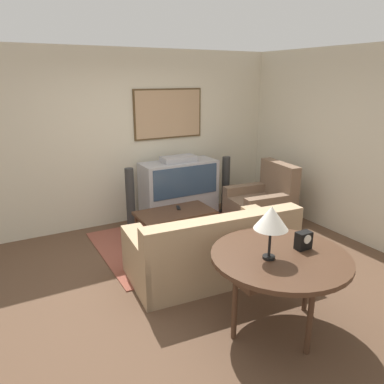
{
  "coord_description": "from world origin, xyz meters",
  "views": [
    {
      "loc": [
        -1.89,
        -3.48,
        2.28
      ],
      "look_at": [
        0.5,
        0.86,
        0.75
      ],
      "focal_mm": 35.0,
      "sensor_mm": 36.0,
      "label": 1
    }
  ],
  "objects": [
    {
      "name": "couch",
      "position": [
        0.26,
        -0.08,
        0.3
      ],
      "size": [
        1.97,
        1.11,
        0.85
      ],
      "rotation": [
        0.0,
        0.0,
        3.06
      ],
      "color": "tan",
      "rests_on": "ground_plane"
    },
    {
      "name": "coffee_table",
      "position": [
        0.31,
        1.01,
        0.4
      ],
      "size": [
        1.09,
        0.59,
        0.45
      ],
      "color": "#472D1E",
      "rests_on": "ground_plane"
    },
    {
      "name": "area_rug",
      "position": [
        0.39,
        0.95,
        0.01
      ],
      "size": [
        2.33,
        1.82,
        0.01
      ],
      "color": "brown",
      "rests_on": "ground_plane"
    },
    {
      "name": "tv",
      "position": [
        0.74,
        1.73,
        0.51
      ],
      "size": [
        1.23,
        0.5,
        1.07
      ],
      "color": "#9E9EA3",
      "rests_on": "ground_plane"
    },
    {
      "name": "mantel_clock",
      "position": [
        0.52,
        -1.22,
        0.84
      ],
      "size": [
        0.15,
        0.1,
        0.17
      ],
      "color": "black",
      "rests_on": "console_table"
    },
    {
      "name": "speaker_tower_left",
      "position": [
        -0.12,
        1.65,
        0.47
      ],
      "size": [
        0.23,
        0.23,
        0.99
      ],
      "color": "black",
      "rests_on": "ground_plane"
    },
    {
      "name": "console_table",
      "position": [
        0.26,
        -1.22,
        0.7
      ],
      "size": [
        1.25,
        1.25,
        0.76
      ],
      "color": "#472D1E",
      "rests_on": "ground_plane"
    },
    {
      "name": "table_lamp",
      "position": [
        0.12,
        -1.22,
        1.13
      ],
      "size": [
        0.3,
        0.3,
        0.48
      ],
      "color": "black",
      "rests_on": "console_table"
    },
    {
      "name": "ground_plane",
      "position": [
        0.0,
        0.0,
        0.0
      ],
      "size": [
        12.0,
        12.0,
        0.0
      ],
      "primitive_type": "plane",
      "color": "brown"
    },
    {
      "name": "remote",
      "position": [
        0.41,
        1.1,
        0.46
      ],
      "size": [
        0.09,
        0.17,
        0.02
      ],
      "color": "black",
      "rests_on": "coffee_table"
    },
    {
      "name": "wall_back",
      "position": [
        0.01,
        2.13,
        1.36
      ],
      "size": [
        12.0,
        0.1,
        2.7
      ],
      "color": "beige",
      "rests_on": "ground_plane"
    },
    {
      "name": "wall_right",
      "position": [
        2.63,
        0.0,
        1.35
      ],
      "size": [
        0.06,
        12.0,
        2.7
      ],
      "color": "beige",
      "rests_on": "ground_plane"
    },
    {
      "name": "speaker_tower_right",
      "position": [
        1.6,
        1.65,
        0.47
      ],
      "size": [
        0.23,
        0.23,
        0.99
      ],
      "color": "black",
      "rests_on": "ground_plane"
    },
    {
      "name": "armchair",
      "position": [
        1.79,
        0.9,
        0.31
      ],
      "size": [
        0.96,
        0.91,
        0.99
      ],
      "rotation": [
        0.0,
        0.0,
        -1.67
      ],
      "color": "brown",
      "rests_on": "ground_plane"
    }
  ]
}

